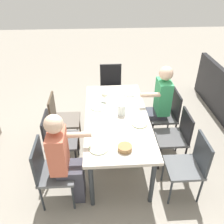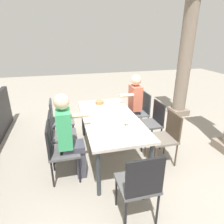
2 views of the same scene
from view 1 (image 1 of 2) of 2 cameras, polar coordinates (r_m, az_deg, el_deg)
name	(u,v)px [view 1 (image 1 of 2)]	position (r m, az deg, el deg)	size (l,w,h in m)	color
ground_plane	(116,155)	(3.92, 1.02, -10.19)	(16.00, 16.00, 0.00)	gray
dining_table	(117,120)	(3.48, 1.13, -1.87)	(1.94, 0.91, 0.76)	beige
chair_west_north	(50,169)	(3.08, -14.64, -13.11)	(0.44, 0.44, 0.91)	#5B5E61
chair_west_south	(190,163)	(3.22, 18.23, -11.59)	(0.44, 0.44, 0.89)	#5B5E61
chair_mid_north	(56,138)	(3.51, -13.12, -5.98)	(0.44, 0.44, 0.90)	#4F4F50
chair_mid_south	(176,134)	(3.65, 15.13, -5.20)	(0.44, 0.44, 0.86)	#4F4F50
chair_east_north	(61,117)	(3.95, -12.11, -1.22)	(0.44, 0.44, 0.88)	#6A6158
chair_east_south	(167,113)	(4.05, 13.08, -0.22)	(0.44, 0.44, 0.90)	#4F4F50
chair_head_east	(111,85)	(4.75, -0.22, 6.36)	(0.44, 0.44, 0.94)	#4F4F50
diner_woman_green	(65,158)	(2.92, -11.25, -10.62)	(0.35, 0.50, 1.31)	#3F3F4C
diner_man_white	(158,103)	(3.90, 11.03, 2.13)	(0.35, 0.50, 1.34)	#3F3F4C
plate_0	(99,148)	(2.89, -3.20, -8.63)	(0.24, 0.24, 0.02)	white
fork_0	(99,157)	(2.79, -3.15, -10.78)	(0.02, 0.17, 0.01)	silver
spoon_0	(99,140)	(3.01, -3.24, -6.80)	(0.02, 0.17, 0.01)	silver
plate_1	(139,124)	(3.29, 6.55, -2.85)	(0.21, 0.21, 0.02)	silver
fork_1	(141,131)	(3.18, 6.97, -4.53)	(0.02, 0.17, 0.01)	silver
spoon_1	(138,118)	(3.41, 6.15, -1.45)	(0.02, 0.17, 0.01)	silver
plate_2	(98,107)	(3.64, -3.29, 1.27)	(0.26, 0.26, 0.02)	white
wine_glass_2	(104,95)	(3.73, -1.84, 4.01)	(0.08, 0.08, 0.16)	white
fork_2	(98,112)	(3.52, -3.25, -0.11)	(0.02, 0.17, 0.01)	silver
spoon_2	(98,102)	(3.78, -3.32, 2.40)	(0.02, 0.17, 0.01)	silver
plate_3	(130,93)	(4.03, 4.24, 4.59)	(0.25, 0.25, 0.02)	white
fork_3	(131,98)	(3.90, 4.51, 3.45)	(0.02, 0.17, 0.01)	silver
spoon_3	(129,89)	(4.16, 3.98, 5.51)	(0.02, 0.17, 0.01)	silver
water_pitcher	(122,110)	(3.44, 2.32, 0.45)	(0.11, 0.11, 0.16)	white
bread_basket	(125,148)	(2.86, 3.09, -8.56)	(0.17, 0.17, 0.06)	#9E7547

